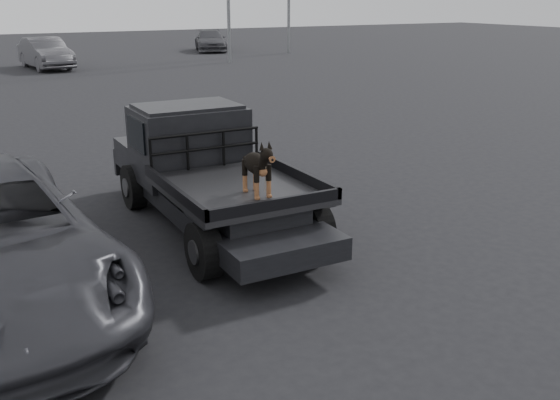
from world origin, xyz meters
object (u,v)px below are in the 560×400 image
flatbed_ute (212,199)px  dog (256,168)px  distant_car_b (210,41)px  distant_car_a (46,53)px

flatbed_ute → dog: bearing=-86.9°
dog → flatbed_ute: bearing=93.1°
dog → distant_car_b: size_ratio=0.16×
dog → distant_car_a: size_ratio=0.16×
distant_car_b → flatbed_ute: bearing=-94.5°
distant_car_a → distant_car_b: 12.68m
flatbed_ute → dog: dog is taller
distant_car_a → distant_car_b: distant_car_a is taller
distant_car_a → distant_car_b: (11.24, 5.88, -0.09)m
dog → distant_car_a: dog is taller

